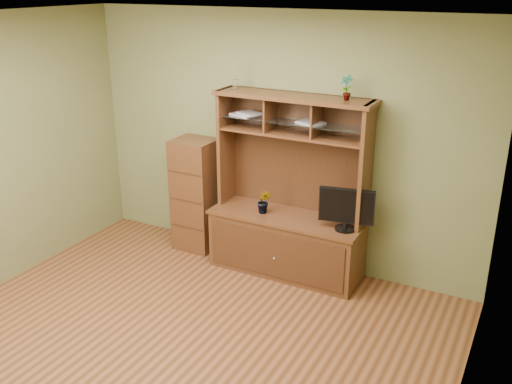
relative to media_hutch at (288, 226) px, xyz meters
The scene contains 8 objects.
room 1.93m from the media_hutch, 98.41° to the right, with size 4.54×4.04×2.74m.
media_hutch is the anchor object (origin of this frame).
monitor 0.75m from the media_hutch, ahead, with size 0.54×0.21×0.43m.
orchid_plant 0.36m from the media_hutch, 160.78° to the right, with size 0.15×0.12×0.27m, color #31571D.
top_plant 1.59m from the media_hutch, ahead, with size 0.13×0.08×0.24m, color #3D6F27.
reed_diffuser 1.63m from the media_hutch, behind, with size 0.06×0.06×0.29m.
magazines 1.17m from the media_hutch, 165.32° to the left, with size 1.05×0.27×0.04m.
side_cabinet 1.19m from the media_hutch, behind, with size 0.46×0.42×1.30m.
Camera 1 is at (2.52, -3.30, 2.99)m, focal length 40.00 mm.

